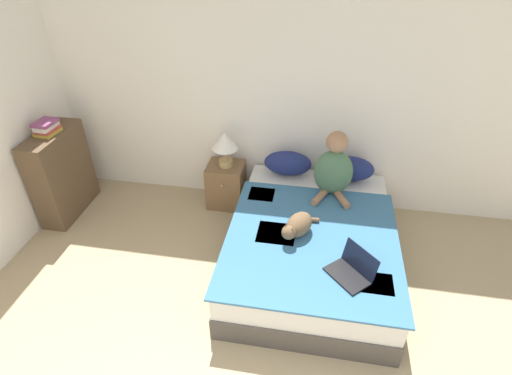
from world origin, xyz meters
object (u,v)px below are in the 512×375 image
book_stack_top (47,127)px  cat_tabby (298,225)px  pillow_far (350,169)px  laptop_open (351,270)px  bookshelf (62,174)px  person_sitting (334,168)px  nightstand (226,185)px  table_lamp (225,143)px  bed (311,245)px  pillow_near (288,163)px

book_stack_top → cat_tabby: bearing=-11.6°
pillow_far → laptop_open: bearing=-90.2°
bookshelf → person_sitting: bearing=3.0°
nightstand → table_lamp: bearing=12.9°
bed → bookshelf: bearing=171.9°
bookshelf → book_stack_top: size_ratio=3.90×
person_sitting → table_lamp: size_ratio=1.72×
person_sitting → nightstand: person_sitting is taller
bed → laptop_open: bearing=-59.9°
person_sitting → nightstand: (-1.19, 0.28, -0.52)m
person_sitting → table_lamp: 1.21m
nightstand → table_lamp: size_ratio=1.29×
bed → laptop_open: laptop_open is taller
table_lamp → bookshelf: (-1.76, -0.44, -0.31)m
cat_tabby → pillow_far: bearing=-178.5°
cat_tabby → person_sitting: bearing=-175.6°
bed → table_lamp: table_lamp is taller
pillow_near → book_stack_top: (-2.45, -0.46, 0.45)m
pillow_near → book_stack_top: 2.54m
nightstand → pillow_far: bearing=0.8°
nightstand → bookshelf: bookshelf is taller
person_sitting → table_lamp: (-1.18, 0.29, 0.03)m
person_sitting → bookshelf: person_sitting is taller
bookshelf → book_stack_top: book_stack_top is taller
person_sitting → bookshelf: (-2.94, -0.15, -0.29)m
bed → person_sitting: 0.79m
pillow_near → bed: bearing=-68.7°
bed → pillow_near: 0.99m
pillow_near → table_lamp: table_lamp is taller
nightstand → table_lamp: table_lamp is taller
laptop_open → book_stack_top: bearing=-150.3°
book_stack_top → bed: bearing=-8.1°
nightstand → book_stack_top: bearing=-165.9°
pillow_far → cat_tabby: (-0.47, -1.01, -0.03)m
cat_tabby → laptop_open: (0.46, -0.42, -0.05)m
bookshelf → pillow_near: bearing=10.5°
cat_tabby → table_lamp: bearing=-111.4°
table_lamp → nightstand: bearing=-167.1°
pillow_far → laptop_open: 1.42m
cat_tabby → pillow_near: bearing=-142.4°
pillow_far → book_stack_top: (-3.12, -0.46, 0.45)m
pillow_near → laptop_open: bearing=-65.0°
bookshelf → nightstand: bearing=14.0°
book_stack_top → nightstand: bearing=14.1°
pillow_near → table_lamp: size_ratio=1.27×
book_stack_top → laptop_open: bearing=-17.2°
book_stack_top → pillow_near: bearing=10.6°
laptop_open → bookshelf: 3.26m
pillow_far → nightstand: (-1.37, -0.02, -0.35)m
pillow_near → bookshelf: (-2.46, -0.46, -0.12)m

